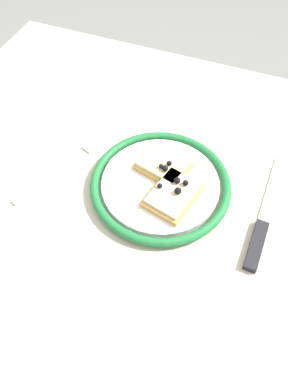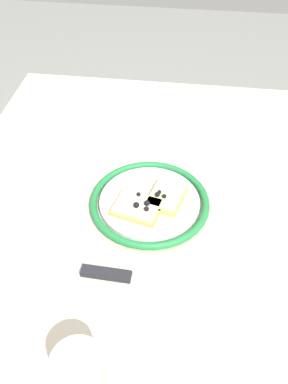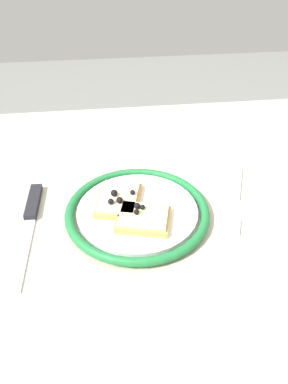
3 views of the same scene
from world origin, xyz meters
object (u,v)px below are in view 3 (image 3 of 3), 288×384
(pizza_slice_near, at_px, (119,199))
(fork, at_px, (236,198))
(knife, at_px, (31,214))
(pizza_slice_far, at_px, (143,218))
(plate, at_px, (137,212))
(dining_table, at_px, (144,243))

(pizza_slice_near, relative_size, fork, 0.56)
(knife, bearing_deg, pizza_slice_far, 163.77)
(pizza_slice_near, relative_size, knife, 0.45)
(plate, height_order, knife, plate)
(knife, xyz_separation_m, fork, (-0.36, -0.00, -0.00))
(pizza_slice_near, bearing_deg, plate, 143.43)
(pizza_slice_near, relative_size, pizza_slice_far, 1.08)
(knife, distance_m, fork, 0.36)
(plate, distance_m, fork, 0.19)
(knife, bearing_deg, dining_table, 179.82)
(plate, xyz_separation_m, knife, (0.18, -0.02, -0.01))
(pizza_slice_far, bearing_deg, plate, -79.15)
(pizza_slice_near, xyz_separation_m, knife, (0.15, 0.00, -0.02))
(pizza_slice_near, xyz_separation_m, pizza_slice_far, (-0.04, 0.05, -0.00))
(dining_table, distance_m, knife, 0.22)
(pizza_slice_near, distance_m, knife, 0.15)
(dining_table, xyz_separation_m, pizza_slice_far, (0.01, 0.05, 0.11))
(plate, height_order, pizza_slice_near, pizza_slice_near)
(dining_table, height_order, pizza_slice_far, pizza_slice_far)
(dining_table, relative_size, plate, 3.97)
(dining_table, xyz_separation_m, plate, (0.01, 0.02, 0.10))
(plate, relative_size, pizza_slice_far, 2.46)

